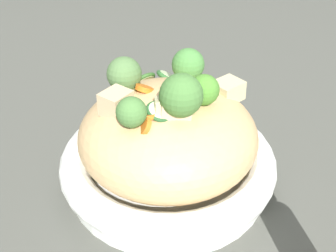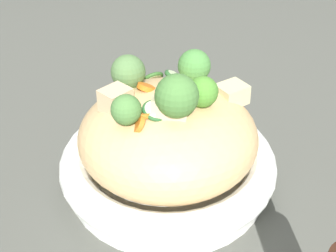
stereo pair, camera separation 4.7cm
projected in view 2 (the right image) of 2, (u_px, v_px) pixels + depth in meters
ground_plane at (168, 177)px, 0.52m from camera, size 3.00×3.00×0.00m
serving_bowl at (168, 161)px, 0.51m from camera, size 0.30×0.30×0.06m
noodle_heap at (168, 133)px, 0.48m from camera, size 0.24×0.24×0.12m
broccoli_florets at (168, 84)px, 0.44m from camera, size 0.19×0.16×0.07m
carrot_coins at (143, 105)px, 0.43m from camera, size 0.07×0.09×0.03m
zucchini_slices at (165, 84)px, 0.51m from camera, size 0.14×0.16×0.05m
chicken_chunks at (175, 101)px, 0.44m from camera, size 0.19×0.11×0.05m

